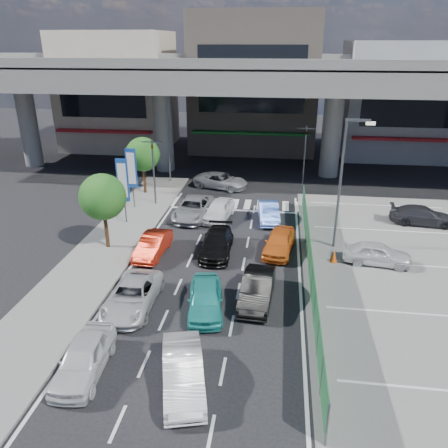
# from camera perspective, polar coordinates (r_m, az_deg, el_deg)

# --- Properties ---
(ground) EXTENTS (120.00, 120.00, 0.00)m
(ground) POSITION_cam_1_polar(r_m,az_deg,el_deg) (23.11, -2.10, -8.48)
(ground) COLOR black
(ground) RESTS_ON ground
(parking_lot) EXTENTS (12.00, 28.00, 0.06)m
(parking_lot) POSITION_cam_1_polar(r_m,az_deg,el_deg) (25.70, 23.89, -7.09)
(parking_lot) COLOR slate
(parking_lot) RESTS_ON ground
(sidewalk_left) EXTENTS (4.00, 30.00, 0.12)m
(sidewalk_left) POSITION_cam_1_polar(r_m,az_deg,el_deg) (28.30, -14.87, -2.94)
(sidewalk_left) COLOR slate
(sidewalk_left) RESTS_ON ground
(fence_run) EXTENTS (0.16, 22.00, 1.80)m
(fence_run) POSITION_cam_1_polar(r_m,az_deg,el_deg) (23.34, 11.30, -6.06)
(fence_run) COLOR #1E582F
(fence_run) RESTS_ON ground
(expressway) EXTENTS (64.00, 14.00, 10.75)m
(expressway) POSITION_cam_1_polar(r_m,az_deg,el_deg) (41.71, 2.98, 18.37)
(expressway) COLOR slate
(expressway) RESTS_ON ground
(building_west) EXTENTS (12.00, 10.90, 13.00)m
(building_west) POSITION_cam_1_polar(r_m,az_deg,el_deg) (55.23, -13.65, 16.52)
(building_west) COLOR #AD9F8B
(building_west) RESTS_ON ground
(building_center) EXTENTS (14.00, 10.90, 15.00)m
(building_center) POSITION_cam_1_polar(r_m,az_deg,el_deg) (52.72, 4.00, 17.89)
(building_center) COLOR gray
(building_center) RESTS_ON ground
(building_east) EXTENTS (12.00, 10.90, 12.00)m
(building_east) POSITION_cam_1_polar(r_m,az_deg,el_deg) (53.26, 21.93, 14.80)
(building_east) COLOR gray
(building_east) RESTS_ON ground
(traffic_light_left) EXTENTS (1.60, 1.24, 5.20)m
(traffic_light_left) POSITION_cam_1_polar(r_m,az_deg,el_deg) (33.86, -9.30, 8.76)
(traffic_light_left) COLOR #595B60
(traffic_light_left) RESTS_ON ground
(traffic_light_right) EXTENTS (1.60, 1.24, 5.20)m
(traffic_light_right) POSITION_cam_1_polar(r_m,az_deg,el_deg) (39.33, 10.60, 10.63)
(traffic_light_right) COLOR #595B60
(traffic_light_right) RESTS_ON ground
(street_lamp_right) EXTENTS (1.65, 0.22, 8.00)m
(street_lamp_right) POSITION_cam_1_polar(r_m,az_deg,el_deg) (26.71, 15.42, 6.30)
(street_lamp_right) COLOR #595B60
(street_lamp_right) RESTS_ON ground
(street_lamp_left) EXTENTS (1.65, 0.22, 8.00)m
(street_lamp_left) POSITION_cam_1_polar(r_m,az_deg,el_deg) (39.36, -7.07, 12.09)
(street_lamp_left) COLOR #595B60
(street_lamp_left) RESTS_ON ground
(signboard_near) EXTENTS (0.80, 0.14, 4.70)m
(signboard_near) POSITION_cam_1_polar(r_m,az_deg,el_deg) (30.75, -13.07, 5.34)
(signboard_near) COLOR #595B60
(signboard_near) RESTS_ON ground
(signboard_far) EXTENTS (0.80, 0.14, 4.70)m
(signboard_far) POSITION_cam_1_polar(r_m,az_deg,el_deg) (33.58, -11.99, 6.91)
(signboard_far) COLOR #595B60
(signboard_far) RESTS_ON ground
(tree_near) EXTENTS (2.80, 2.80, 4.80)m
(tree_near) POSITION_cam_1_polar(r_m,az_deg,el_deg) (27.07, -15.57, 3.41)
(tree_near) COLOR #382314
(tree_near) RESTS_ON ground
(tree_far) EXTENTS (2.80, 2.80, 4.80)m
(tree_far) POSITION_cam_1_polar(r_m,az_deg,el_deg) (36.77, -10.57, 8.91)
(tree_far) COLOR #382314
(tree_far) RESTS_ON ground
(van_white_back_left) EXTENTS (1.88, 4.14, 1.38)m
(van_white_back_left) POSITION_cam_1_polar(r_m,az_deg,el_deg) (18.46, -17.85, -16.30)
(van_white_back_left) COLOR silver
(van_white_back_left) RESTS_ON ground
(hatch_white_back_mid) EXTENTS (2.49, 4.42, 1.38)m
(hatch_white_back_mid) POSITION_cam_1_polar(r_m,az_deg,el_deg) (17.12, -5.36, -18.67)
(hatch_white_back_mid) COLOR silver
(hatch_white_back_mid) RESTS_ON ground
(sedan_white_mid_left) EXTENTS (2.19, 4.67, 1.29)m
(sedan_white_mid_left) POSITION_cam_1_polar(r_m,az_deg,el_deg) (21.78, -11.88, -9.15)
(sedan_white_mid_left) COLOR beige
(sedan_white_mid_left) RESTS_ON ground
(taxi_teal_mid) EXTENTS (2.23, 4.25, 1.38)m
(taxi_teal_mid) POSITION_cam_1_polar(r_m,az_deg,el_deg) (21.08, -2.44, -9.65)
(taxi_teal_mid) COLOR teal
(taxi_teal_mid) RESTS_ON ground
(hatch_black_mid_right) EXTENTS (1.73, 4.28, 1.38)m
(hatch_black_mid_right) POSITION_cam_1_polar(r_m,az_deg,el_deg) (21.83, 4.36, -8.46)
(hatch_black_mid_right) COLOR black
(hatch_black_mid_right) RESTS_ON ground
(taxi_orange_left) EXTENTS (1.57, 3.94, 1.27)m
(taxi_orange_left) POSITION_cam_1_polar(r_m,az_deg,el_deg) (26.65, -9.26, -2.73)
(taxi_orange_left) COLOR red
(taxi_orange_left) RESTS_ON ground
(sedan_black_mid) EXTENTS (1.91, 4.49, 1.29)m
(sedan_black_mid) POSITION_cam_1_polar(r_m,az_deg,el_deg) (26.48, -0.96, -2.56)
(sedan_black_mid) COLOR black
(sedan_black_mid) RESTS_ON ground
(taxi_orange_right) EXTENTS (2.20, 4.21, 1.37)m
(taxi_orange_right) POSITION_cam_1_polar(r_m,az_deg,el_deg) (26.81, 7.24, -2.33)
(taxi_orange_right) COLOR orange
(taxi_orange_right) RESTS_ON ground
(wagon_silver_front_left) EXTENTS (2.64, 5.12, 1.38)m
(wagon_silver_front_left) POSITION_cam_1_polar(r_m,az_deg,el_deg) (31.97, -4.03, 2.06)
(wagon_silver_front_left) COLOR gray
(wagon_silver_front_left) RESTS_ON ground
(sedan_white_front_mid) EXTENTS (2.19, 4.24, 1.38)m
(sedan_white_front_mid) POSITION_cam_1_polar(r_m,az_deg,el_deg) (31.57, -0.69, 1.84)
(sedan_white_front_mid) COLOR white
(sedan_white_front_mid) RESTS_ON ground
(kei_truck_front_right) EXTENTS (1.78, 4.04, 1.29)m
(kei_truck_front_right) POSITION_cam_1_polar(r_m,az_deg,el_deg) (31.45, 5.87, 1.55)
(kei_truck_front_right) COLOR #557DE1
(kei_truck_front_right) RESTS_ON ground
(crossing_wagon_silver) EXTENTS (5.15, 3.39, 1.32)m
(crossing_wagon_silver) POSITION_cam_1_polar(r_m,az_deg,el_deg) (38.44, -0.42, 5.68)
(crossing_wagon_silver) COLOR #9A9BA1
(crossing_wagon_silver) RESTS_ON ground
(parked_sedan_white) EXTENTS (3.98, 2.06, 1.29)m
(parked_sedan_white) POSITION_cam_1_polar(r_m,az_deg,el_deg) (26.64, 19.36, -3.65)
(parked_sedan_white) COLOR silver
(parked_sedan_white) RESTS_ON parking_lot
(parked_sedan_dgrey) EXTENTS (4.53, 2.20, 1.27)m
(parked_sedan_dgrey) POSITION_cam_1_polar(r_m,az_deg,el_deg) (33.57, 24.50, 1.02)
(parked_sedan_dgrey) COLOR #29292E
(parked_sedan_dgrey) RESTS_ON parking_lot
(traffic_cone) EXTENTS (0.44, 0.44, 0.78)m
(traffic_cone) POSITION_cam_1_polar(r_m,az_deg,el_deg) (26.22, 14.15, -4.05)
(traffic_cone) COLOR #CF490B
(traffic_cone) RESTS_ON parking_lot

